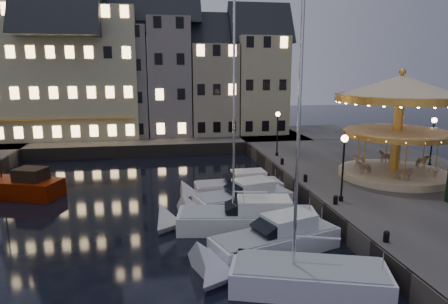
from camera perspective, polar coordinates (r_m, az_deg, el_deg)
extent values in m
plane|color=black|center=(23.45, 0.90, -11.73)|extent=(160.00, 160.00, 0.00)
cube|color=#474442|center=(33.69, 23.04, -4.18)|extent=(16.00, 56.00, 1.30)
cube|color=#474442|center=(50.07, -14.15, 1.38)|extent=(44.00, 12.00, 1.30)
cube|color=#47423A|center=(30.19, 10.08, -5.18)|extent=(0.15, 44.00, 1.30)
cube|color=#47423A|center=(44.06, -12.12, 0.09)|extent=(48.00, 0.15, 1.30)
cylinder|color=black|center=(26.03, 16.37, -6.41)|extent=(0.28, 0.28, 0.30)
cylinder|color=black|center=(25.55, 16.59, -2.67)|extent=(0.12, 0.12, 3.80)
sphere|color=#FFD18C|center=(25.14, 16.86, 1.86)|extent=(0.44, 0.44, 0.44)
cylinder|color=black|center=(38.18, 7.55, -0.30)|extent=(0.28, 0.28, 0.30)
cylinder|color=black|center=(37.85, 7.63, 2.29)|extent=(0.12, 0.12, 3.80)
sphere|color=#FFD18C|center=(37.58, 7.71, 5.38)|extent=(0.44, 0.44, 0.44)
cylinder|color=black|center=(37.64, 27.29, -1.70)|extent=(0.28, 0.28, 0.30)
cylinder|color=black|center=(37.31, 27.54, 0.92)|extent=(0.12, 0.12, 3.80)
sphere|color=#FFD18C|center=(37.03, 27.84, 4.03)|extent=(0.44, 0.44, 0.44)
cylinder|color=black|center=(20.83, 22.17, -11.29)|extent=(0.28, 0.28, 0.40)
sphere|color=black|center=(20.75, 22.21, -10.73)|extent=(0.30, 0.30, 0.30)
cylinder|color=black|center=(25.33, 15.64, -6.75)|extent=(0.28, 0.28, 0.40)
sphere|color=black|center=(25.26, 15.67, -6.27)|extent=(0.30, 0.30, 0.30)
cylinder|color=black|center=(29.72, 11.56, -3.81)|extent=(0.28, 0.28, 0.40)
sphere|color=black|center=(29.66, 11.57, -3.40)|extent=(0.30, 0.30, 0.30)
cylinder|color=black|center=(34.73, 8.31, -1.44)|extent=(0.28, 0.28, 0.40)
sphere|color=black|center=(34.68, 8.32, -1.09)|extent=(0.30, 0.30, 0.30)
cube|color=gray|center=(53.51, -26.80, 7.77)|extent=(5.00, 8.00, 11.00)
cube|color=slate|center=(52.17, -21.06, 8.72)|extent=(5.60, 8.00, 12.00)
cube|color=slate|center=(51.33, -14.38, 9.65)|extent=(6.20, 8.00, 13.00)
cube|color=gray|center=(51.18, -7.88, 10.46)|extent=(5.00, 8.00, 14.00)
cube|color=gray|center=(51.71, -1.72, 8.91)|extent=(5.60, 8.00, 11.00)
cube|color=tan|center=(52.86, 4.88, 9.48)|extent=(6.20, 8.00, 12.00)
cube|color=#BFBE95|center=(52.12, -21.13, 10.36)|extent=(16.00, 9.00, 15.00)
cube|color=silver|center=(18.36, 11.97, -17.49)|extent=(7.10, 4.44, 1.30)
cube|color=gray|center=(18.05, 12.07, -15.63)|extent=(6.72, 4.15, 0.10)
cylinder|color=silver|center=(16.21, 10.59, 2.92)|extent=(0.14, 0.14, 11.62)
cube|color=silver|center=(21.36, 7.36, -12.96)|extent=(7.17, 4.30, 1.30)
cube|color=gray|center=(21.09, 7.41, -11.30)|extent=(6.79, 4.02, 0.10)
cube|color=silver|center=(21.38, 9.25, -9.79)|extent=(2.99, 2.43, 0.80)
cube|color=black|center=(20.67, 6.18, -10.77)|extent=(1.60, 1.87, 0.93)
cube|color=silver|center=(24.00, 3.30, -10.02)|extent=(8.42, 3.70, 1.30)
cube|color=#89959C|center=(23.76, 3.32, -8.52)|extent=(7.99, 3.44, 0.10)
cube|color=silver|center=(23.70, 5.71, -7.52)|extent=(3.35, 2.28, 0.80)
cube|color=black|center=(23.62, 1.73, -7.79)|extent=(1.60, 1.88, 1.01)
cylinder|color=silver|center=(22.43, 1.40, 4.66)|extent=(0.14, 0.14, 10.96)
cube|color=silver|center=(27.40, 2.70, -7.21)|extent=(6.94, 4.09, 1.30)
cube|color=gray|center=(27.19, 2.72, -5.87)|extent=(6.57, 3.81, 0.10)
cube|color=silver|center=(27.42, 4.18, -4.80)|extent=(2.87, 2.45, 0.80)
cube|color=black|center=(26.87, 1.73, -5.35)|extent=(1.53, 1.98, 0.91)
cube|color=silver|center=(29.93, 2.07, -5.55)|extent=(6.48, 2.38, 1.30)
cube|color=#96959C|center=(29.74, 2.08, -4.32)|extent=(6.15, 2.19, 0.10)
cube|color=silver|center=(29.81, 3.52, -3.44)|extent=(2.49, 1.69, 0.80)
cube|color=black|center=(29.53, 1.12, -3.76)|extent=(1.16, 1.54, 0.90)
cube|color=#631300|center=(33.89, -27.74, -4.69)|extent=(7.46, 4.79, 1.50)
cube|color=black|center=(32.68, -25.89, -2.90)|extent=(2.53, 2.32, 0.94)
cylinder|color=#C8B187|center=(32.92, 23.04, -2.91)|extent=(8.05, 8.05, 0.50)
cylinder|color=gold|center=(32.29, 23.51, 2.89)|extent=(0.70, 0.70, 6.24)
cylinder|color=#C8B187|center=(32.31, 23.50, 2.72)|extent=(7.45, 7.45, 0.18)
cylinder|color=gold|center=(32.33, 23.47, 2.40)|extent=(7.73, 7.73, 0.35)
cone|color=#C8B187|center=(32.01, 23.99, 8.59)|extent=(9.26, 9.26, 1.61)
cylinder|color=gold|center=(32.06, 23.86, 7.07)|extent=(9.26, 9.26, 0.50)
sphere|color=gold|center=(31.99, 24.14, 10.39)|extent=(0.50, 0.50, 0.50)
imported|color=#C8B187|center=(34.93, 26.13, -1.10)|extent=(1.68, 1.22, 1.01)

